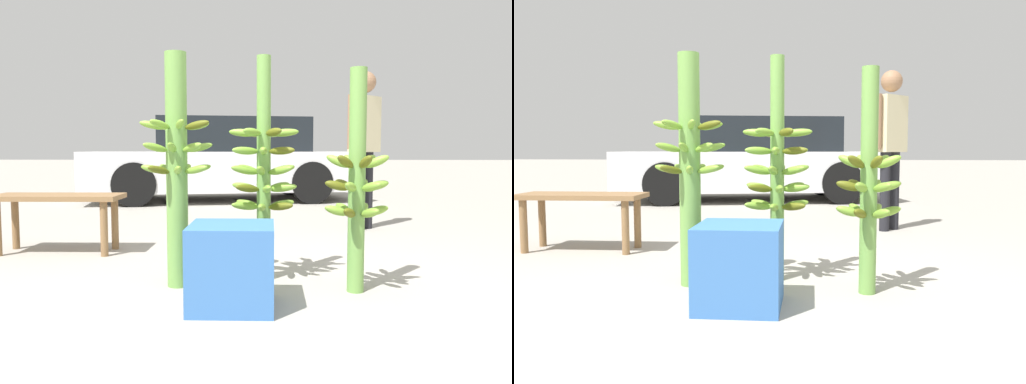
% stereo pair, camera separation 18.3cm
% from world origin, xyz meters
% --- Properties ---
extents(ground_plane, '(80.00, 80.00, 0.00)m').
position_xyz_m(ground_plane, '(0.00, 0.00, 0.00)').
color(ground_plane, '#9E998E').
extents(banana_stalk_left, '(0.45, 0.45, 1.44)m').
position_xyz_m(banana_stalk_left, '(-0.50, 0.29, 0.75)').
color(banana_stalk_left, '#6B9E47').
rests_on(banana_stalk_left, ground_plane).
extents(banana_stalk_center, '(0.45, 0.46, 1.45)m').
position_xyz_m(banana_stalk_center, '(0.04, 0.45, 0.73)').
color(banana_stalk_center, '#6B9E47').
rests_on(banana_stalk_center, ground_plane).
extents(banana_stalk_right, '(0.39, 0.38, 1.33)m').
position_xyz_m(banana_stalk_right, '(0.59, 0.19, 0.66)').
color(banana_stalk_right, '#6B9E47').
rests_on(banana_stalk_right, ground_plane).
extents(vendor_person, '(0.45, 0.46, 1.68)m').
position_xyz_m(vendor_person, '(1.08, 2.59, 1.02)').
color(vendor_person, black).
rests_on(vendor_person, ground_plane).
extents(market_bench, '(1.06, 0.42, 0.48)m').
position_xyz_m(market_bench, '(-1.68, 1.28, 0.40)').
color(market_bench, olive).
rests_on(market_bench, ground_plane).
extents(parked_car, '(4.66, 2.52, 1.37)m').
position_xyz_m(parked_car, '(-0.71, 5.68, 0.67)').
color(parked_car, silver).
rests_on(parked_car, ground_plane).
extents(produce_crate, '(0.45, 0.45, 0.45)m').
position_xyz_m(produce_crate, '(-0.13, -0.12, 0.23)').
color(produce_crate, '#386BB2').
rests_on(produce_crate, ground_plane).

